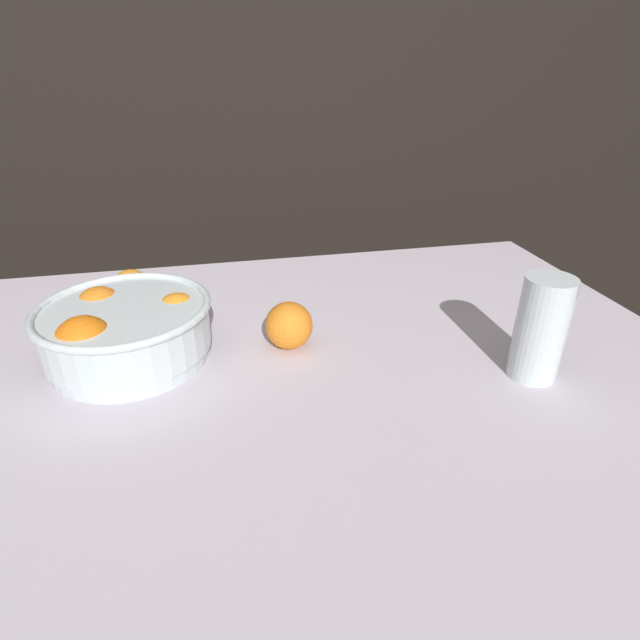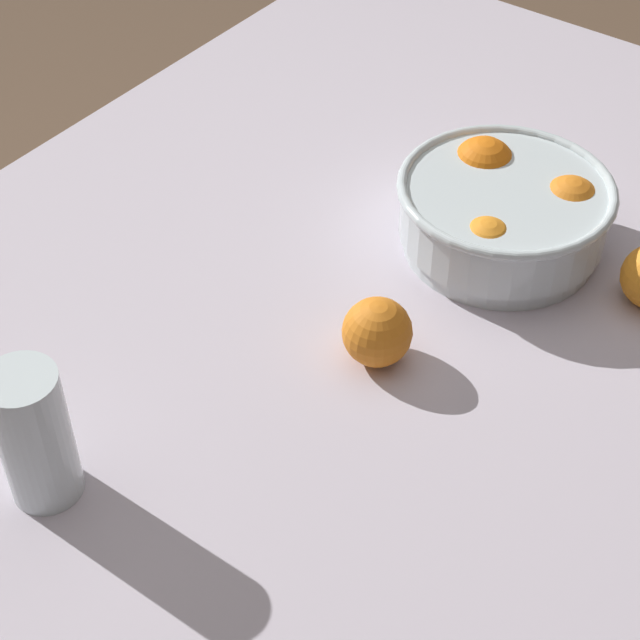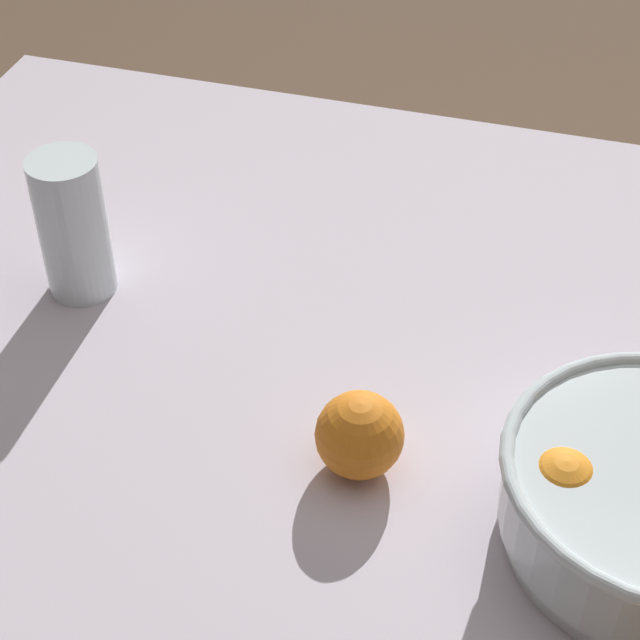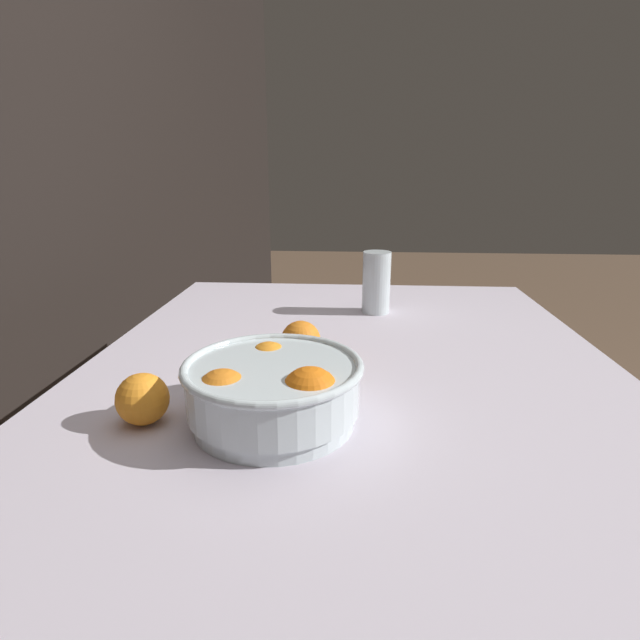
{
  "view_description": "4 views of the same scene",
  "coord_description": "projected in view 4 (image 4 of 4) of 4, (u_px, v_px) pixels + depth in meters",
  "views": [
    {
      "loc": [
        -0.02,
        -0.58,
        1.18
      ],
      "look_at": [
        0.12,
        0.03,
        0.85
      ],
      "focal_mm": 28.0,
      "sensor_mm": 36.0,
      "label": 1
    },
    {
      "loc": [
        0.76,
        0.52,
        1.59
      ],
      "look_at": [
        0.13,
        0.06,
        0.85
      ],
      "focal_mm": 60.0,
      "sensor_mm": 36.0,
      "label": 2
    },
    {
      "loc": [
        -0.06,
        0.68,
        1.47
      ],
      "look_at": [
        0.14,
        0.01,
        0.86
      ],
      "focal_mm": 60.0,
      "sensor_mm": 36.0,
      "label": 3
    },
    {
      "loc": [
        -0.79,
        0.0,
        1.13
      ],
      "look_at": [
        0.11,
        0.06,
        0.85
      ],
      "focal_mm": 28.0,
      "sensor_mm": 36.0,
      "label": 4
    }
  ],
  "objects": [
    {
      "name": "fruit_bowl",
      "position": [
        273.0,
        389.0,
        0.69
      ],
      "size": [
        0.25,
        0.25,
        0.1
      ],
      "color": "silver",
      "rests_on": "dining_table"
    },
    {
      "name": "orange_loose_near_bowl",
      "position": [
        301.0,
        341.0,
        0.93
      ],
      "size": [
        0.07,
        0.07,
        0.07
      ],
      "primitive_type": "sphere",
      "color": "orange",
      "rests_on": "dining_table"
    },
    {
      "name": "orange_loose_front",
      "position": [
        143.0,
        399.0,
        0.7
      ],
      "size": [
        0.07,
        0.07,
        0.07
      ],
      "primitive_type": "sphere",
      "color": "orange",
      "rests_on": "dining_table"
    },
    {
      "name": "dining_table",
      "position": [
        350.0,
        417.0,
        0.88
      ],
      "size": [
        1.41,
        0.98,
        0.78
      ],
      "color": "silver",
      "rests_on": "ground_plane"
    },
    {
      "name": "juice_glass",
      "position": [
        376.0,
        285.0,
        1.22
      ],
      "size": [
        0.07,
        0.07,
        0.15
      ],
      "color": "#F4A314",
      "rests_on": "dining_table"
    }
  ]
}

